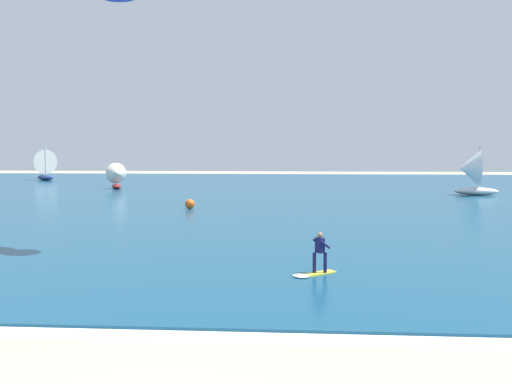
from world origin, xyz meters
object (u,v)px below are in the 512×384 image
Objects in this scene: sailboat_trailing at (117,176)px; marker_buoy at (190,204)px; kitesurfer at (316,259)px; sailboat_near_shore at (43,164)px; sailboat_outermost at (471,172)px.

sailboat_trailing reaches higher than marker_buoy.
kitesurfer is 24.69m from marker_buoy.
sailboat_trailing is 24.76m from marker_buoy.
sailboat_outermost is (57.61, -23.30, -0.01)m from sailboat_near_shore.
marker_buoy is at bearing 112.35° from kitesurfer.
sailboat_trailing is 0.67× the size of sailboat_outermost.
sailboat_near_shore is at bearing 128.44° from marker_buoy.
kitesurfer is at bearing -115.41° from sailboat_outermost.
sailboat_outermost reaches higher than marker_buoy.
kitesurfer is 2.37× the size of marker_buoy.
kitesurfer reaches higher than marker_buoy.
sailboat_near_shore reaches higher than marker_buoy.
marker_buoy is at bearing -58.27° from sailboat_trailing.
sailboat_outermost is at bearing 64.59° from kitesurfer.
sailboat_near_shore is 1.01× the size of sailboat_outermost.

